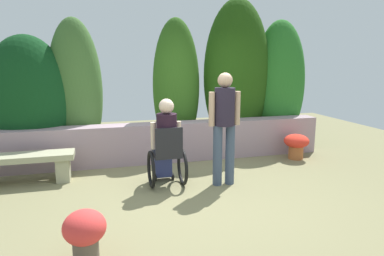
% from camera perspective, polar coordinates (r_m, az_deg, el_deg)
% --- Properties ---
extents(ground_plane, '(12.49, 12.49, 0.00)m').
position_cam_1_polar(ground_plane, '(5.09, 0.06, -10.49)').
color(ground_plane, '#7A7550').
extents(stone_retaining_wall, '(6.05, 0.39, 0.73)m').
position_cam_1_polar(stone_retaining_wall, '(6.52, -3.80, -2.29)').
color(stone_retaining_wall, '#9F8590').
rests_on(stone_retaining_wall, ground).
extents(hedge_backdrop, '(6.35, 1.13, 3.12)m').
position_cam_1_polar(hedge_backdrop, '(6.95, -3.31, 6.93)').
color(hedge_backdrop, '#0F3B18').
rests_on(hedge_backdrop, ground).
extents(stone_bench, '(1.44, 0.43, 0.46)m').
position_cam_1_polar(stone_bench, '(5.93, -25.77, -5.40)').
color(stone_bench, '#9D9B7A').
rests_on(stone_bench, ground).
extents(person_in_wheelchair, '(0.53, 0.66, 1.33)m').
position_cam_1_polar(person_in_wheelchair, '(5.18, -4.28, -2.90)').
color(person_in_wheelchair, black).
rests_on(person_in_wheelchair, ground).
extents(person_standing_companion, '(0.49, 0.30, 1.70)m').
position_cam_1_polar(person_standing_companion, '(5.15, 5.37, 1.13)').
color(person_standing_companion, '#3F4E65').
rests_on(person_standing_companion, ground).
extents(flower_pot_purple_near, '(0.48, 0.48, 0.48)m').
position_cam_1_polar(flower_pot_purple_near, '(6.93, 16.85, -2.51)').
color(flower_pot_purple_near, '#A6592D').
rests_on(flower_pot_purple_near, ground).
extents(flower_pot_terracotta_by_wall, '(0.40, 0.40, 0.51)m').
position_cam_1_polar(flower_pot_terracotta_by_wall, '(3.52, -17.30, -16.06)').
color(flower_pot_terracotta_by_wall, brown).
rests_on(flower_pot_terracotta_by_wall, ground).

